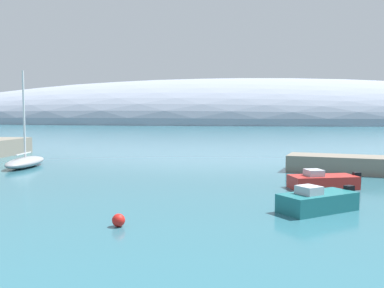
% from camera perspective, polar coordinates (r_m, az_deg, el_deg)
% --- Properties ---
extents(distant_ridge, '(308.65, 76.15, 38.78)m').
position_cam_1_polar(distant_ridge, '(187.14, 5.02, 2.78)').
color(distant_ridge, '#8E99AD').
rests_on(distant_ridge, ground).
extents(sailboat_grey_near_shore, '(2.78, 6.44, 8.42)m').
position_cam_1_polar(sailboat_grey_near_shore, '(40.11, -21.46, -2.17)').
color(sailboat_grey_near_shore, gray).
rests_on(sailboat_grey_near_shore, water).
extents(motorboat_teal_foreground, '(4.14, 3.75, 1.30)m').
position_cam_1_polar(motorboat_teal_foreground, '(21.70, 16.52, -7.38)').
color(motorboat_teal_foreground, '#1E6B70').
rests_on(motorboat_teal_foreground, water).
extents(motorboat_red_alongside_breakwater, '(4.71, 3.00, 1.21)m').
position_cam_1_polar(motorboat_red_alongside_breakwater, '(28.22, 17.15, -4.80)').
color(motorboat_red_alongside_breakwater, red).
rests_on(motorboat_red_alongside_breakwater, water).
extents(mooring_buoy_red, '(0.56, 0.56, 0.56)m').
position_cam_1_polar(mooring_buoy_red, '(18.41, -9.83, -10.04)').
color(mooring_buoy_red, red).
rests_on(mooring_buoy_red, water).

